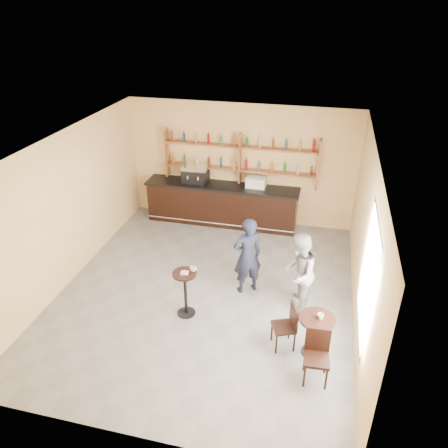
% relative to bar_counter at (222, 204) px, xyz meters
% --- Properties ---
extents(floor, '(7.00, 7.00, 0.00)m').
position_rel_bar_counter_xyz_m(floor, '(0.43, -3.15, -0.55)').
color(floor, slate).
rests_on(floor, ground).
extents(ceiling, '(7.00, 7.00, 0.00)m').
position_rel_bar_counter_xyz_m(ceiling, '(0.43, -3.15, 2.65)').
color(ceiling, white).
rests_on(ceiling, wall_back).
extents(wall_back, '(7.00, 0.00, 7.00)m').
position_rel_bar_counter_xyz_m(wall_back, '(0.43, 0.35, 1.05)').
color(wall_back, '#F8CE8D').
rests_on(wall_back, floor).
extents(wall_front, '(7.00, 0.00, 7.00)m').
position_rel_bar_counter_xyz_m(wall_front, '(0.43, -6.65, 1.05)').
color(wall_front, '#F8CE8D').
rests_on(wall_front, floor).
extents(wall_left, '(0.00, 7.00, 7.00)m').
position_rel_bar_counter_xyz_m(wall_left, '(-2.57, -3.15, 1.05)').
color(wall_left, '#F8CE8D').
rests_on(wall_left, floor).
extents(wall_right, '(0.00, 7.00, 7.00)m').
position_rel_bar_counter_xyz_m(wall_right, '(3.43, -3.15, 1.05)').
color(wall_right, '#F8CE8D').
rests_on(wall_right, floor).
extents(window_pane, '(0.00, 2.00, 2.00)m').
position_rel_bar_counter_xyz_m(window_pane, '(3.43, -4.35, 1.15)').
color(window_pane, white).
rests_on(window_pane, wall_right).
extents(window_frame, '(0.04, 1.70, 2.10)m').
position_rel_bar_counter_xyz_m(window_frame, '(3.42, -4.35, 1.15)').
color(window_frame, black).
rests_on(window_frame, wall_right).
extents(shelf_unit, '(4.00, 0.26, 1.40)m').
position_rel_bar_counter_xyz_m(shelf_unit, '(0.43, 0.22, 1.26)').
color(shelf_unit, brown).
rests_on(shelf_unit, wall_back).
extents(liquor_bottles, '(3.68, 0.10, 1.00)m').
position_rel_bar_counter_xyz_m(liquor_bottles, '(0.43, 0.22, 1.43)').
color(liquor_bottles, '#8C5919').
rests_on(liquor_bottles, shelf_unit).
extents(bar_counter, '(4.09, 0.80, 1.11)m').
position_rel_bar_counter_xyz_m(bar_counter, '(0.00, 0.00, 0.00)').
color(bar_counter, black).
rests_on(bar_counter, floor).
extents(espresso_machine, '(0.72, 0.52, 0.47)m').
position_rel_bar_counter_xyz_m(espresso_machine, '(-0.72, 0.00, 0.79)').
color(espresso_machine, black).
rests_on(espresso_machine, bar_counter).
extents(pastry_case, '(0.52, 0.41, 0.31)m').
position_rel_bar_counter_xyz_m(pastry_case, '(0.91, 0.00, 0.71)').
color(pastry_case, silver).
rests_on(pastry_case, bar_counter).
extents(pedestal_table, '(0.54, 0.54, 0.96)m').
position_rel_bar_counter_xyz_m(pedestal_table, '(0.24, -3.90, -0.07)').
color(pedestal_table, black).
rests_on(pedestal_table, floor).
extents(napkin, '(0.17, 0.17, 0.00)m').
position_rel_bar_counter_xyz_m(napkin, '(0.24, -3.90, 0.41)').
color(napkin, white).
rests_on(napkin, pedestal_table).
extents(donut, '(0.15, 0.15, 0.04)m').
position_rel_bar_counter_xyz_m(donut, '(0.25, -3.91, 0.44)').
color(donut, '#E79154').
rests_on(donut, napkin).
extents(cup_pedestal, '(0.17, 0.17, 0.10)m').
position_rel_bar_counter_xyz_m(cup_pedestal, '(0.38, -3.80, 0.46)').
color(cup_pedestal, white).
rests_on(cup_pedestal, pedestal_table).
extents(man_main, '(0.74, 0.68, 1.71)m').
position_rel_bar_counter_xyz_m(man_main, '(1.25, -2.86, 0.30)').
color(man_main, black).
rests_on(man_main, floor).
extents(cafe_table, '(0.74, 0.74, 0.79)m').
position_rel_bar_counter_xyz_m(cafe_table, '(2.74, -4.39, -0.16)').
color(cafe_table, black).
rests_on(cafe_table, floor).
extents(cup_cafe, '(0.14, 0.14, 0.10)m').
position_rel_bar_counter_xyz_m(cup_cafe, '(2.79, -4.39, 0.28)').
color(cup_cafe, white).
rests_on(cup_cafe, cafe_table).
extents(chair_west, '(0.50, 0.50, 0.88)m').
position_rel_bar_counter_xyz_m(chair_west, '(2.19, -4.34, -0.11)').
color(chair_west, black).
rests_on(chair_west, floor).
extents(chair_south, '(0.43, 0.43, 0.93)m').
position_rel_bar_counter_xyz_m(chair_south, '(2.79, -4.99, -0.09)').
color(chair_south, black).
rests_on(chair_south, floor).
extents(patron_second, '(0.67, 0.84, 1.68)m').
position_rel_bar_counter_xyz_m(patron_second, '(2.31, -3.22, 0.28)').
color(patron_second, gray).
rests_on(patron_second, floor).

